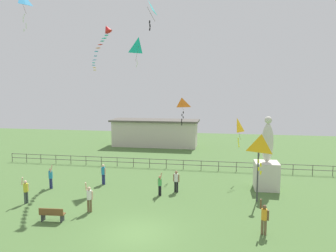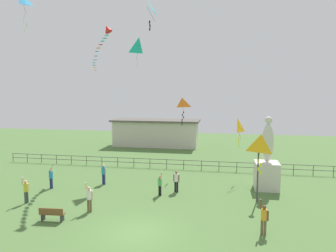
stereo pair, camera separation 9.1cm
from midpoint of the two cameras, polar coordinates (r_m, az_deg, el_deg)
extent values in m
plane|color=#4C7038|center=(18.07, -5.69, -19.08)|extent=(80.00, 80.00, 0.00)
cube|color=beige|center=(25.91, 17.87, -8.73)|extent=(1.84, 1.84, 2.18)
ellipsoid|color=beige|center=(25.35, 18.08, -2.98)|extent=(0.90, 0.76, 3.09)
sphere|color=beige|center=(25.12, 18.23, 1.06)|extent=(0.56, 0.56, 0.56)
cylinder|color=#38383D|center=(22.72, 16.38, -8.92)|extent=(0.10, 0.10, 3.67)
sphere|color=white|center=(22.27, 16.55, -4.00)|extent=(0.36, 0.36, 0.36)
cube|color=brown|center=(20.44, -20.49, -14.95)|extent=(1.53, 0.51, 0.06)
cube|color=brown|center=(20.21, -20.75, -14.54)|extent=(1.50, 0.17, 0.36)
cube|color=#333338|center=(20.78, -22.00, -15.32)|extent=(0.08, 0.36, 0.45)
cube|color=#333338|center=(20.28, -18.88, -15.75)|extent=(0.08, 0.36, 0.45)
cylinder|color=navy|center=(26.51, -11.58, -9.66)|extent=(0.15, 0.15, 0.86)
cylinder|color=navy|center=(26.63, -11.84, -9.60)|extent=(0.15, 0.15, 0.86)
cylinder|color=#268CBF|center=(26.37, -11.75, -8.10)|extent=(0.32, 0.32, 0.61)
sphere|color=beige|center=(26.27, -11.77, -7.21)|extent=(0.23, 0.23, 0.23)
cylinder|color=beige|center=(26.24, -11.41, -8.25)|extent=(0.09, 0.09, 0.58)
cylinder|color=beige|center=(26.52, -12.08, -8.10)|extent=(0.09, 0.09, 0.58)
cylinder|color=black|center=(24.17, 1.47, -11.16)|extent=(0.15, 0.15, 0.85)
cylinder|color=black|center=(24.12, 1.85, -11.21)|extent=(0.15, 0.15, 0.85)
cylinder|color=white|center=(23.93, 1.66, -9.52)|extent=(0.31, 0.31, 0.60)
sphere|color=#8C6647|center=(23.81, 1.67, -8.56)|extent=(0.23, 0.23, 0.23)
cylinder|color=#8C6647|center=(24.01, 1.19, -9.56)|extent=(0.09, 0.09, 0.57)
cylinder|color=#8C6647|center=(23.87, 2.14, -9.66)|extent=(0.09, 0.09, 0.57)
cylinder|color=brown|center=(18.38, 17.13, -17.43)|extent=(0.15, 0.15, 0.85)
cylinder|color=brown|center=(18.37, 17.66, -17.47)|extent=(0.15, 0.15, 0.85)
cylinder|color=orange|center=(18.09, 17.48, -15.35)|extent=(0.31, 0.31, 0.60)
sphere|color=brown|center=(17.94, 17.53, -14.12)|extent=(0.23, 0.23, 0.23)
cylinder|color=brown|center=(17.97, 16.89, -13.66)|extent=(0.13, 0.19, 0.58)
cylinder|color=brown|center=(18.09, 18.15, -15.51)|extent=(0.09, 0.09, 0.57)
cylinder|color=brown|center=(21.14, -14.43, -14.07)|extent=(0.14, 0.14, 0.85)
cylinder|color=brown|center=(21.09, -13.99, -14.10)|extent=(0.14, 0.14, 0.85)
cylinder|color=white|center=(20.87, -14.27, -12.23)|extent=(0.31, 0.31, 0.60)
sphere|color=beige|center=(20.74, -14.30, -11.14)|extent=(0.23, 0.23, 0.23)
cylinder|color=beige|center=(20.81, -14.83, -10.76)|extent=(0.12, 0.23, 0.58)
cylinder|color=beige|center=(20.83, -13.71, -12.36)|extent=(0.09, 0.09, 0.57)
cylinder|color=#3F4C47|center=(24.01, -24.80, -11.96)|extent=(0.14, 0.14, 0.83)
cylinder|color=#3F4C47|center=(24.10, -24.48, -11.87)|extent=(0.14, 0.14, 0.83)
cylinder|color=gold|center=(23.85, -24.73, -10.30)|extent=(0.30, 0.30, 0.59)
sphere|color=beige|center=(23.74, -24.78, -9.36)|extent=(0.22, 0.22, 0.22)
cylinder|color=beige|center=(23.63, -25.26, -9.16)|extent=(0.24, 0.16, 0.56)
cylinder|color=beige|center=(23.97, -24.33, -10.28)|extent=(0.09, 0.09, 0.56)
cylinder|color=black|center=(23.40, -1.28, -11.88)|extent=(0.13, 0.13, 0.77)
cylinder|color=black|center=(23.51, -1.52, -11.79)|extent=(0.13, 0.13, 0.77)
cylinder|color=#4CB259|center=(23.26, -1.40, -10.31)|extent=(0.28, 0.28, 0.54)
sphere|color=tan|center=(23.15, -1.41, -9.42)|extent=(0.21, 0.21, 0.21)
cylinder|color=tan|center=(22.95, -1.19, -9.28)|extent=(0.19, 0.21, 0.52)
cylinder|color=tan|center=(23.40, -1.71, -10.28)|extent=(0.08, 0.08, 0.52)
cylinder|color=navy|center=(26.65, -20.60, -9.91)|extent=(0.14, 0.14, 0.84)
cylinder|color=navy|center=(26.78, -20.81, -9.84)|extent=(0.14, 0.14, 0.84)
cylinder|color=#268CBF|center=(26.52, -20.77, -8.39)|extent=(0.31, 0.31, 0.59)
sphere|color=beige|center=(26.42, -20.81, -7.54)|extent=(0.22, 0.22, 0.22)
cylinder|color=beige|center=(26.20, -20.64, -7.38)|extent=(0.18, 0.26, 0.56)
cylinder|color=beige|center=(26.69, -21.03, -8.39)|extent=(0.09, 0.09, 0.56)
pyramid|color=#19B2B2|center=(21.20, -3.77, 21.14)|extent=(0.54, 1.12, 0.95)
cylinder|color=#4C381E|center=(21.04, -3.03, 19.94)|extent=(0.53, 0.02, 0.95)
cube|color=black|center=(20.91, -3.30, 18.65)|extent=(0.09, 0.03, 0.20)
cube|color=black|center=(20.87, -3.24, 18.06)|extent=(0.10, 0.04, 0.20)
cube|color=black|center=(20.82, -3.27, 17.47)|extent=(0.10, 0.05, 0.20)
pyramid|color=yellow|center=(17.39, 16.99, -3.09)|extent=(1.09, 0.81, 0.98)
cylinder|color=#4C381E|center=(17.33, 16.73, -4.75)|extent=(0.18, 0.30, 0.98)
cube|color=yellow|center=(17.39, 16.48, -6.25)|extent=(0.11, 0.02, 0.21)
cube|color=yellow|center=(17.52, 16.89, -6.91)|extent=(0.11, 0.03, 0.21)
cube|color=yellow|center=(17.51, 16.53, -7.65)|extent=(0.08, 0.04, 0.20)
cube|color=yellow|center=(17.64, 16.88, -8.29)|extent=(0.11, 0.05, 0.21)
pyramid|color=yellow|center=(27.29, 12.75, 0.17)|extent=(0.86, 0.97, 1.22)
cylinder|color=#4C381E|center=(27.25, 13.09, -1.14)|extent=(0.37, 0.26, 1.22)
cube|color=yellow|center=(27.33, 13.01, -2.34)|extent=(0.09, 0.05, 0.20)
cube|color=yellow|center=(27.37, 13.02, -2.79)|extent=(0.12, 0.01, 0.21)
cube|color=yellow|center=(27.43, 13.10, -3.24)|extent=(0.09, 0.01, 0.20)
cube|color=yellow|center=(27.48, 13.14, -3.69)|extent=(0.10, 0.04, 0.20)
pyramid|color=#198CD1|center=(27.26, -25.35, 20.30)|extent=(1.02, 1.05, 1.12)
cylinder|color=#4C381E|center=(26.82, -24.98, 19.32)|extent=(0.60, 0.39, 1.12)
cube|color=white|center=(26.69, -24.90, 18.10)|extent=(0.11, 0.03, 0.21)
cube|color=white|center=(26.66, -25.07, 17.62)|extent=(0.08, 0.05, 0.20)
cube|color=white|center=(26.61, -25.06, 17.15)|extent=(0.09, 0.03, 0.20)
cube|color=white|center=(26.55, -24.63, 16.72)|extent=(0.09, 0.03, 0.20)
cube|color=white|center=(26.51, -24.62, 16.25)|extent=(0.09, 0.04, 0.20)
cube|color=white|center=(26.49, -24.96, 15.76)|extent=(0.10, 0.04, 0.20)
pyramid|color=orange|center=(28.60, 2.70, 4.30)|extent=(1.15, 0.98, 0.88)
cylinder|color=#4C381E|center=(28.42, 2.89, 3.40)|extent=(0.27, 0.40, 0.88)
cube|color=black|center=(28.46, 2.99, 2.51)|extent=(0.09, 0.03, 0.20)
cube|color=black|center=(28.44, 2.75, 2.07)|extent=(0.08, 0.04, 0.20)
cube|color=black|center=(28.50, 2.97, 1.63)|extent=(0.11, 0.04, 0.21)
cube|color=black|center=(28.47, 2.73, 1.18)|extent=(0.09, 0.04, 0.20)
cube|color=black|center=(28.49, 2.70, 0.74)|extent=(0.11, 0.01, 0.21)
cube|color=black|center=(28.52, 2.72, 0.31)|extent=(0.11, 0.02, 0.21)
pyramid|color=#19B2B2|center=(29.09, -5.26, 14.59)|extent=(1.28, 1.25, 1.36)
cylinder|color=#4C381E|center=(29.33, -5.58, 13.19)|extent=(0.51, 0.57, 1.36)
cube|color=white|center=(29.26, -5.60, 11.84)|extent=(0.09, 0.01, 0.20)
cube|color=white|center=(29.25, -5.53, 11.41)|extent=(0.09, 0.03, 0.20)
cube|color=white|center=(29.21, -5.70, 10.98)|extent=(0.12, 0.03, 0.21)
cone|color=red|center=(26.11, -11.05, 17.27)|extent=(0.90, 0.76, 0.77)
cube|color=#19B2B2|center=(26.26, -11.19, 16.14)|extent=(0.49, 0.53, 0.03)
cube|color=#19B2B2|center=(26.67, -11.56, 15.62)|extent=(0.51, 0.50, 0.03)
cube|color=#19B2B2|center=(27.09, -11.94, 15.11)|extent=(0.49, 0.52, 0.03)
cube|color=red|center=(27.50, -12.28, 14.50)|extent=(0.51, 0.51, 0.03)
cube|color=orange|center=(27.91, -12.67, 13.90)|extent=(0.52, 0.50, 0.03)
cube|color=#198CD1|center=(28.33, -12.97, 13.30)|extent=(0.47, 0.53, 0.03)
cube|color=#198CD1|center=(28.76, -13.12, 12.51)|extent=(0.45, 0.54, 0.03)
cube|color=#198CD1|center=(29.20, -13.31, 11.81)|extent=(0.49, 0.52, 0.03)
cube|color=#19B2B2|center=(29.65, -13.47, 11.31)|extent=(0.44, 0.54, 0.03)
cube|color=#198CD1|center=(30.11, -13.43, 10.88)|extent=(0.35, 0.53, 0.03)
cube|color=yellow|center=(30.57, -13.29, 10.44)|extent=(0.36, 0.53, 0.03)
cube|color=yellow|center=(31.03, -13.24, 10.03)|extent=(0.43, 0.54, 0.03)
cylinder|color=#4C4742|center=(37.94, -26.71, -5.20)|extent=(0.06, 0.06, 0.95)
cylinder|color=#4C4742|center=(36.94, -24.54, -5.40)|extent=(0.06, 0.06, 0.95)
cylinder|color=#4C4742|center=(36.01, -22.31, -5.60)|extent=(0.06, 0.06, 0.95)
cylinder|color=#4C4742|center=(35.11, -19.88, -5.80)|extent=(0.06, 0.06, 0.95)
cylinder|color=#4C4742|center=(34.30, -17.38, -6.00)|extent=(0.06, 0.06, 0.95)
cylinder|color=#4C4742|center=(33.56, -14.78, -6.19)|extent=(0.06, 0.06, 0.95)
cylinder|color=#4C4742|center=(32.89, -12.07, -6.38)|extent=(0.06, 0.06, 0.95)
cylinder|color=#4C4742|center=(32.29, -9.23, -6.56)|extent=(0.06, 0.06, 0.95)
cylinder|color=#4C4742|center=(31.77, -6.27, -6.73)|extent=(0.06, 0.06, 0.95)
cylinder|color=#4C4742|center=(31.35, -3.29, -6.89)|extent=(0.06, 0.06, 0.95)
cylinder|color=#4C4742|center=(31.00, -0.16, -7.03)|extent=(0.06, 0.06, 0.95)
cylinder|color=#4C4742|center=(30.75, 3.00, -7.15)|extent=(0.06, 0.06, 0.95)
cylinder|color=#4C4742|center=(30.59, 6.31, -7.26)|extent=(0.06, 0.06, 0.95)
cylinder|color=#4C4742|center=(30.54, 9.51, -7.34)|extent=(0.06, 0.06, 0.95)
cylinder|color=#4C4742|center=(30.57, 12.70, -7.40)|extent=(0.06, 0.06, 0.95)
cylinder|color=#4C4742|center=(30.71, 15.96, -7.43)|extent=(0.06, 0.06, 0.95)
cylinder|color=#4C4742|center=(30.93, 19.13, -7.44)|extent=(0.06, 0.06, 0.95)
cylinder|color=#4C4742|center=(31.26, 22.30, -7.43)|extent=(0.06, 0.06, 0.95)
cylinder|color=#4C4742|center=(31.67, 25.37, -7.40)|extent=(0.06, 0.06, 0.95)
cylinder|color=#4C4742|center=(32.17, 28.38, -7.35)|extent=(0.06, 0.06, 0.95)
cube|color=#4C4742|center=(30.77, 1.42, -6.31)|extent=(36.00, 0.05, 0.05)
cube|color=#4C4742|center=(30.87, 1.42, -7.09)|extent=(36.00, 0.05, 0.05)
cube|color=beige|center=(43.05, -2.22, -1.43)|extent=(11.54, 3.50, 3.47)
cube|color=#59544C|center=(42.83, -2.23, 1.03)|extent=(12.14, 4.10, 0.24)
camera|label=1|loc=(0.05, -89.88, 0.01)|focal=32.93mm
camera|label=2|loc=(0.05, 90.12, -0.01)|focal=32.93mm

